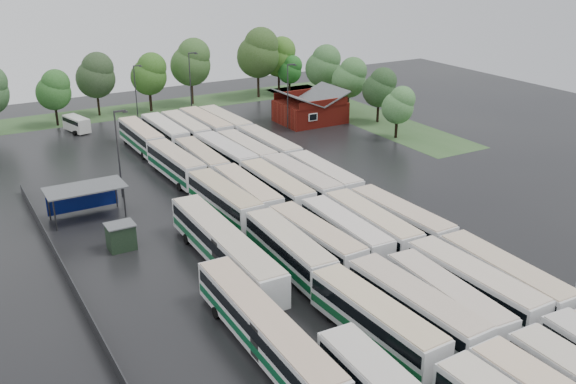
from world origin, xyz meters
TOP-DOWN VIEW (x-y plane):
  - ground at (0.00, 0.00)m, footprint 160.00×160.00m
  - brick_building at (24.00, 42.77)m, footprint 10.07×8.60m
  - wash_shed at (-17.20, 22.02)m, footprint 8.20×4.20m
  - utility_hut at (-16.20, 12.60)m, footprint 2.70×2.20m
  - grass_strip_north at (2.00, 64.80)m, footprint 80.00×10.00m
  - grass_strip_east at (34.00, 42.80)m, footprint 10.00×50.00m
  - west_fence at (-22.20, 8.00)m, footprint 0.10×50.00m
  - bus_r1c0 at (-4.60, -12.13)m, footprint 3.24×12.93m
  - bus_r1c1 at (-1.09, -12.37)m, footprint 3.25×13.20m
  - bus_r1c2 at (1.93, -12.60)m, footprint 3.27×12.55m
  - bus_r1c3 at (5.25, -12.07)m, footprint 3.02×13.08m
  - bus_r1c4 at (8.29, -12.47)m, footprint 3.06×13.03m
  - bus_r2c0 at (-4.30, 0.95)m, footprint 3.19×12.88m
  - bus_r2c1 at (-1.18, 1.42)m, footprint 3.07×12.69m
  - bus_r2c2 at (2.20, 1.51)m, footprint 2.97×12.47m
  - bus_r2c3 at (5.16, 1.34)m, footprint 3.06×12.93m
  - bus_r2c4 at (8.43, 0.97)m, footprint 3.17×13.00m
  - bus_r3c0 at (-4.39, 14.55)m, footprint 3.11×12.88m
  - bus_r3c1 at (-1.39, 15.08)m, footprint 2.94×12.61m
  - bus_r3c2 at (2.11, 14.81)m, footprint 2.82×12.84m
  - bus_r3c3 at (5.36, 14.92)m, footprint 3.09×13.18m
  - bus_r3c4 at (8.55, 14.96)m, footprint 2.87×12.67m
  - bus_r4c0 at (-4.58, 28.43)m, footprint 3.10×12.76m
  - bus_r4c1 at (-1.29, 28.07)m, footprint 2.88×12.43m
  - bus_r4c2 at (2.11, 28.16)m, footprint 3.13×13.08m
  - bus_r4c3 at (5.16, 28.26)m, footprint 2.87×12.53m
  - bus_r4c4 at (8.49, 28.28)m, footprint 2.86×12.99m
  - bus_r5c0 at (-4.59, 41.94)m, footprint 2.76×12.57m
  - bus_r5c1 at (-1.01, 42.13)m, footprint 2.81×12.75m
  - bus_r5c2 at (2.15, 42.15)m, footprint 2.86×12.72m
  - bus_r5c3 at (5.33, 42.17)m, footprint 3.15×13.17m
  - bus_r5c4 at (8.29, 41.79)m, footprint 3.14×13.05m
  - artic_bus_west_b at (-9.14, 4.20)m, footprint 3.03×19.65m
  - artic_bus_west_c at (-12.17, -9.18)m, footprint 2.96×18.71m
  - minibus at (-10.36, 56.09)m, footprint 3.23×5.71m
  - tree_north_1 at (-12.07, 61.26)m, footprint 5.46×5.46m
  - tree_north_2 at (-4.59, 64.23)m, footprint 6.46×6.46m
  - tree_north_3 at (4.03, 62.58)m, footprint 6.14×6.14m
  - tree_north_4 at (12.25, 63.85)m, footprint 7.15×7.15m
  - tree_north_5 at (25.15, 62.69)m, footprint 7.86×7.86m
  - tree_north_6 at (30.56, 64.44)m, footprint 6.49×6.49m
  - tree_east_0 at (30.59, 28.52)m, footprint 4.80×4.76m
  - tree_east_1 at (33.69, 37.08)m, footprint 5.41×5.41m
  - tree_east_2 at (32.87, 44.33)m, footprint 5.80×5.80m
  - tree_east_3 at (33.13, 52.82)m, footprint 6.38×6.38m
  - tree_east_4 at (31.27, 61.54)m, footprint 4.58×4.55m
  - lamp_post_ne at (18.87, 40.96)m, footprint 1.57×0.31m
  - lamp_post_nw at (-12.11, 25.74)m, footprint 1.58×0.31m
  - lamp_post_back_w at (-0.63, 55.60)m, footprint 1.46×0.28m
  - lamp_post_back_e at (8.78, 55.81)m, footprint 1.64×0.32m
  - puddle_0 at (-3.39, -17.49)m, footprint 5.76×5.76m
  - puddle_2 at (-7.75, 1.75)m, footprint 7.12×7.12m
  - puddle_3 at (5.62, -1.99)m, footprint 4.49×4.49m

SIDE VIEW (x-z plane):
  - ground at x=0.00m, z-range 0.00..0.00m
  - puddle_0 at x=-3.39m, z-range 0.00..0.01m
  - puddle_2 at x=-7.75m, z-range 0.00..0.01m
  - puddle_3 at x=5.62m, z-range 0.00..0.01m
  - grass_strip_north at x=2.00m, z-range 0.00..0.01m
  - grass_strip_east at x=34.00m, z-range 0.00..0.01m
  - west_fence at x=-22.20m, z-range 0.00..1.20m
  - minibus at x=-10.36m, z-range 0.13..2.48m
  - utility_hut at x=-16.20m, z-range 0.01..2.63m
  - brick_building at x=24.00m, z-range -0.83..4.56m
  - bus_r4c1 at x=-1.29m, z-range 0.17..3.62m
  - bus_r2c2 at x=2.20m, z-range 0.17..3.63m
  - bus_r1c2 at x=1.93m, z-range 0.17..3.63m
  - bus_r4c3 at x=5.16m, z-range 0.17..3.65m
  - artic_bus_west_c at x=-12.17m, z-range 0.19..3.65m
  - bus_r3c1 at x=-1.39m, z-range 0.17..3.67m
  - bus_r5c0 at x=-4.59m, z-range 0.17..3.67m
  - bus_r2c1 at x=-1.18m, z-range 0.18..3.69m
  - bus_r3c4 at x=8.55m, z-range 0.18..3.69m
  - bus_r4c0 at x=-4.58m, z-range 0.18..3.71m
  - bus_r5c2 at x=2.15m, z-range 0.18..3.71m
  - bus_r5c1 at x=-1.01m, z-range 0.18..3.72m
  - bus_r2c0 at x=-4.30m, z-range 0.18..3.74m
  - bus_r3c0 at x=-4.39m, z-range 0.18..3.74m
  - bus_r3c2 at x=2.11m, z-range 0.18..3.75m
  - bus_r1c0 at x=-4.60m, z-range 0.18..3.75m
  - bus_r2c3 at x=5.16m, z-range 0.18..3.76m
  - bus_r2c4 at x=8.43m, z-range 0.18..3.78m
  - bus_r1c4 at x=8.29m, z-range 0.18..3.79m
  - bus_r4c4 at x=8.49m, z-range 0.18..3.79m
  - bus_r5c4 at x=8.29m, z-range 0.18..3.79m
  - bus_r4c2 at x=2.11m, z-range 0.18..3.80m
  - bus_r1c3 at x=5.25m, z-range 0.18..3.81m
  - bus_r5c3 at x=5.33m, z-range 0.18..3.83m
  - bus_r1c1 at x=-1.09m, z-range 0.18..3.83m
  - bus_r3c3 at x=5.36m, z-range 0.18..3.83m
  - artic_bus_west_b at x=-9.14m, z-range 0.20..3.84m
  - wash_shed at x=-17.20m, z-range 1.20..4.78m
  - tree_east_4 at x=31.27m, z-range 1.07..8.61m
  - tree_east_0 at x=30.59m, z-range 1.12..9.01m
  - lamp_post_back_w at x=-0.63m, z-range 0.76..10.24m
  - tree_east_1 at x=33.69m, z-range 1.28..10.24m
  - tree_north_1 at x=-12.07m, z-range 1.30..10.34m
  - lamp_post_ne at x=18.87m, z-range 0.82..11.03m
  - lamp_post_nw at x=-12.11m, z-range 0.83..11.07m
  - tree_east_2 at x=32.87m, z-range 1.37..10.98m
  - lamp_post_back_e at x=8.78m, z-range 0.86..11.54m
  - tree_north_3 at x=4.03m, z-range 1.45..11.62m
  - tree_east_3 at x=33.13m, z-range 1.52..12.09m
  - tree_north_2 at x=-4.59m, z-range 1.54..12.24m
  - tree_north_6 at x=30.56m, z-range 1.54..12.29m
  - tree_north_4 at x=12.25m, z-range 1.70..13.54m
  - tree_north_5 at x=25.15m, z-range 1.87..14.88m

